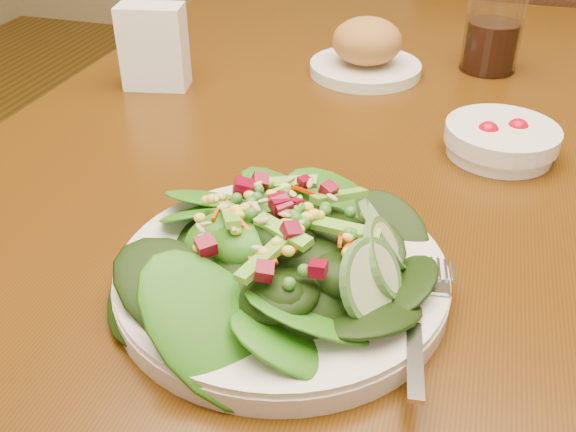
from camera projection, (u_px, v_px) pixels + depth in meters
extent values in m
cube|color=#432709|center=(343.00, 143.00, 0.86)|extent=(0.90, 1.40, 0.04)
cylinder|color=#4A2714|center=(243.00, 145.00, 1.68)|extent=(0.07, 0.07, 0.71)
cylinder|color=#4A2714|center=(559.00, 189.00, 1.49)|extent=(0.07, 0.07, 0.71)
cube|color=#4A2714|center=(495.00, 107.00, 1.77)|extent=(0.48, 0.48, 0.04)
cylinder|color=#4A2714|center=(555.00, 164.00, 1.93)|extent=(0.04, 0.04, 0.38)
cylinder|color=#4A2714|center=(448.00, 137.00, 2.08)|extent=(0.04, 0.04, 0.38)
cylinder|color=#4A2714|center=(524.00, 216.00, 1.69)|extent=(0.04, 0.04, 0.38)
cylinder|color=#4A2714|center=(407.00, 181.00, 1.84)|extent=(0.04, 0.04, 0.38)
cube|color=#4A2714|center=(488.00, 43.00, 1.51)|extent=(0.36, 0.13, 0.43)
cylinder|color=white|center=(282.00, 278.00, 0.58)|extent=(0.30, 0.30, 0.02)
ellipsoid|color=black|center=(281.00, 249.00, 0.56)|extent=(0.20, 0.20, 0.04)
cube|color=silver|center=(421.00, 316.00, 0.52)|extent=(0.05, 0.18, 0.01)
cylinder|color=white|center=(365.00, 68.00, 1.02)|extent=(0.18, 0.18, 0.02)
ellipsoid|color=olive|center=(367.00, 41.00, 0.99)|extent=(0.11, 0.11, 0.07)
cylinder|color=white|center=(501.00, 140.00, 0.78)|extent=(0.14, 0.14, 0.04)
sphere|color=red|center=(517.00, 130.00, 0.78)|extent=(0.03, 0.03, 0.03)
sphere|color=red|center=(488.00, 133.00, 0.77)|extent=(0.03, 0.03, 0.03)
cylinder|color=silver|center=(495.00, 22.00, 0.99)|extent=(0.09, 0.09, 0.15)
cylinder|color=black|center=(490.00, 46.00, 1.02)|extent=(0.08, 0.08, 0.08)
cube|color=white|center=(154.00, 47.00, 0.94)|extent=(0.10, 0.07, 0.12)
cube|color=white|center=(153.00, 41.00, 0.94)|extent=(0.09, 0.06, 0.10)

